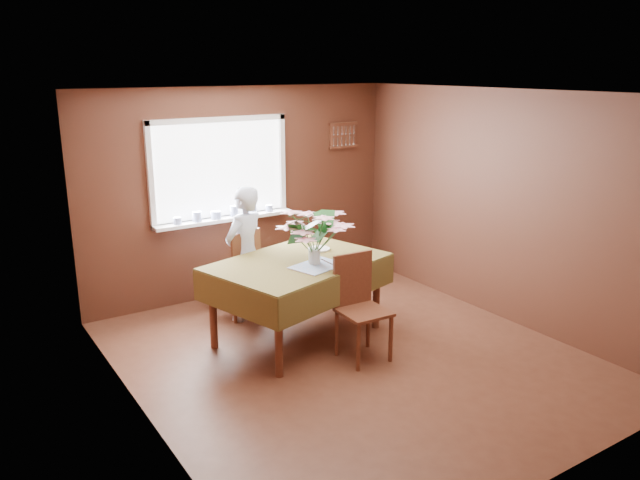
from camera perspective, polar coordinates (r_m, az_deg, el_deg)
floor at (r=6.16m, az=2.85°, el=-10.62°), size 4.50×4.50×0.00m
ceiling at (r=5.53m, az=3.21°, el=13.30°), size 4.50×4.50×0.00m
wall_back at (r=7.60m, az=-7.05°, el=4.36°), size 4.00×0.00×4.00m
wall_front at (r=4.21m, az=21.48°, el=-6.03°), size 4.00×0.00×4.00m
wall_left at (r=4.86m, az=-16.44°, el=-2.69°), size 0.00×4.50×4.50m
wall_right at (r=7.05m, az=16.28°, el=2.96°), size 0.00×4.50×4.50m
window_assembly at (r=7.41m, az=-8.98°, el=4.78°), size 1.72×0.20×1.22m
spoon_rack at (r=8.21m, az=2.14°, el=9.55°), size 0.44×0.05×0.33m
dining_table at (r=6.31m, az=-2.07°, el=-2.79°), size 1.97×1.58×0.84m
chair_far at (r=6.96m, az=-7.37°, el=-2.75°), size 0.54×0.54×1.00m
chair_near at (r=5.99m, az=3.57°, el=-5.72°), size 0.45×0.45×1.01m
seated_woman at (r=6.84m, az=-6.88°, el=-1.24°), size 0.64×0.54×1.50m
flower_bouquet at (r=6.08m, az=-0.52°, el=0.83°), size 0.60×0.60×0.52m
side_plate at (r=6.65m, az=-0.11°, el=-0.81°), size 0.26×0.26×0.01m
table_knife at (r=6.20m, az=0.62°, el=-2.01°), size 0.02×0.21×0.00m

